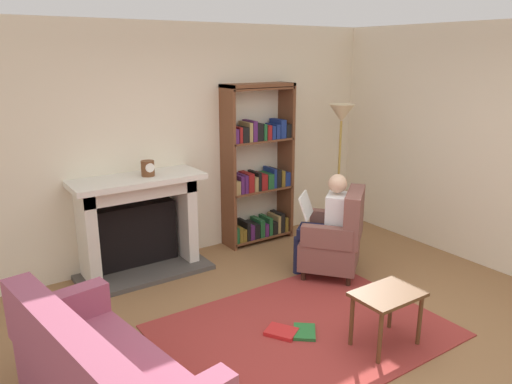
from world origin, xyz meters
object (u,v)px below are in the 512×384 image
Objects in this scene: seated_reader at (327,220)px; fireplace at (138,222)px; sofa_floral at (104,384)px; side_table at (387,301)px; floor_lamp at (341,125)px; mantel_clock at (148,168)px; armchair_reading at (337,238)px; bookshelf at (259,170)px.

fireplace is at bearing -75.32° from seated_reader.
fireplace reaches higher than sofa_floral.
sofa_floral reaches higher than side_table.
sofa_floral is at bearing -154.45° from floor_lamp.
mantel_clock reaches higher than fireplace.
fireplace is at bearing 138.46° from mantel_clock.
seated_reader is 2.04× the size of side_table.
floor_lamp reaches higher than seated_reader.
mantel_clock is at bearing -38.88° from sofa_floral.
armchair_reading is (1.63, -1.19, -0.76)m from mantel_clock.
bookshelf reaches higher than fireplace.
bookshelf is at bearing 1.25° from fireplace.
fireplace is 0.71× the size of bookshelf.
fireplace is 0.80× the size of sofa_floral.
mantel_clock is 2.16m from armchair_reading.
side_table is (2.21, -0.38, 0.09)m from sofa_floral.
fireplace is at bearing -178.75° from bookshelf.
side_table is at bearing -108.91° from sofa_floral.
side_table is (-0.53, -1.34, -0.21)m from seated_reader.
seated_reader is at bearing -87.85° from bookshelf.
armchair_reading is 1.38m from side_table.
mantel_clock is 1.54m from bookshelf.
sofa_floral is at bearing -22.56° from armchair_reading.
floor_lamp is at bearing 55.99° from side_table.
floor_lamp reaches higher than armchair_reading.
bookshelf is 1.43m from armchair_reading.
floor_lamp is (2.58, -0.41, 0.90)m from fireplace.
fireplace is 2.77m from floor_lamp.
mantel_clock is 2.52m from sofa_floral.
floor_lamp is (0.84, 0.88, 1.06)m from armchair_reading.
bookshelf is 3.53m from sofa_floral.
mantel_clock is 0.14× the size of seated_reader.
armchair_reading is (0.12, -1.33, -0.52)m from bookshelf.
floor_lamp is (0.96, -0.45, 0.53)m from bookshelf.
fireplace is 2.55× the size of side_table.
bookshelf is at bearing 5.15° from mantel_clock.
mantel_clock reaches higher than sofa_floral.
mantel_clock is 0.29× the size of side_table.
fireplace is at bearing -76.10° from armchair_reading.
seated_reader is at bearing -35.73° from fireplace.
armchair_reading is 2.94m from sofa_floral.
seated_reader is at bearing -90.00° from armchair_reading.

